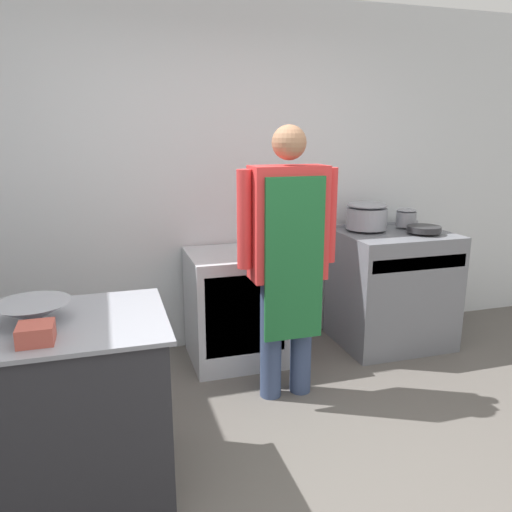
{
  "coord_description": "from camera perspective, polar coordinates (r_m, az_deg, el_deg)",
  "views": [
    {
      "loc": [
        -0.73,
        -1.69,
        1.7
      ],
      "look_at": [
        0.13,
        1.17,
        0.96
      ],
      "focal_mm": 35.0,
      "sensor_mm": 36.0,
      "label": 1
    }
  ],
  "objects": [
    {
      "name": "prep_counter",
      "position": [
        2.62,
        -25.81,
        -16.28
      ],
      "size": [
        1.4,
        0.74,
        0.88
      ],
      "color": "#2D2D33",
      "rests_on": "ground_plane"
    },
    {
      "name": "plastic_tub",
      "position": [
        2.2,
        -23.85,
        -8.11
      ],
      "size": [
        0.14,
        0.14,
        0.08
      ],
      "color": "#B24C3F",
      "rests_on": "prep_counter"
    },
    {
      "name": "sauce_pot",
      "position": [
        4.3,
        16.79,
        4.25
      ],
      "size": [
        0.16,
        0.16,
        0.15
      ],
      "color": "gray",
      "rests_on": "stove"
    },
    {
      "name": "mixing_bowl",
      "position": [
        2.44,
        -24.14,
        -5.87
      ],
      "size": [
        0.34,
        0.34,
        0.09
      ],
      "color": "gray",
      "rests_on": "prep_counter"
    },
    {
      "name": "person_cook",
      "position": [
        3.12,
        3.67,
        0.88
      ],
      "size": [
        0.65,
        0.24,
        1.75
      ],
      "color": "#38476B",
      "rests_on": "ground_plane"
    },
    {
      "name": "stove",
      "position": [
        4.23,
        15.25,
        -3.56
      ],
      "size": [
        0.87,
        0.71,
        0.95
      ],
      "color": "slate",
      "rests_on": "ground_plane"
    },
    {
      "name": "fridge_unit",
      "position": [
        3.8,
        -2.43,
        -5.8
      ],
      "size": [
        0.68,
        0.64,
        0.84
      ],
      "color": "silver",
      "rests_on": "ground_plane"
    },
    {
      "name": "saute_pan",
      "position": [
        4.11,
        18.65,
        2.95
      ],
      "size": [
        0.26,
        0.26,
        0.04
      ],
      "color": "#262628",
      "rests_on": "stove"
    },
    {
      "name": "wall_back",
      "position": [
        3.92,
        -6.1,
        8.68
      ],
      "size": [
        8.0,
        0.05,
        2.7
      ],
      "color": "silver",
      "rests_on": "ground_plane"
    },
    {
      "name": "stock_pot",
      "position": [
        4.11,
        12.53,
        4.59
      ],
      "size": [
        0.33,
        0.33,
        0.22
      ],
      "color": "gray",
      "rests_on": "stove"
    }
  ]
}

